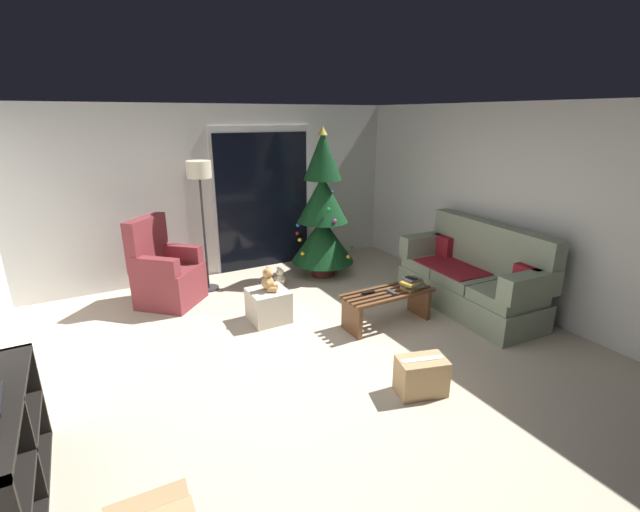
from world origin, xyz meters
The scene contains 18 objects.
ground_plane centered at (0.00, 0.00, 0.00)m, with size 7.00×7.00×0.00m, color beige.
wall_back centered at (0.00, 3.06, 1.25)m, with size 5.72×0.12×2.50m, color silver.
wall_right centered at (2.86, 0.00, 1.25)m, with size 0.12×6.00×2.50m, color silver.
patio_door_frame centered at (0.65, 2.99, 1.10)m, with size 1.60×0.02×2.20m, color silver.
patio_door_glass centered at (0.65, 2.97, 1.05)m, with size 1.50×0.02×2.10m, color black.
couch centered at (2.32, 0.20, 0.40)m, with size 0.90×1.99×1.08m.
coffee_table centered at (1.10, 0.35, 0.27)m, with size 1.10×0.40×0.41m.
remote_graphite centered at (1.11, 0.29, 0.42)m, with size 0.04×0.16×0.02m, color #333338.
remote_black centered at (0.87, 0.41, 0.42)m, with size 0.04×0.16×0.02m, color black.
book_stack centered at (1.39, 0.28, 0.47)m, with size 0.28×0.23×0.13m.
cell_phone centered at (1.39, 0.29, 0.54)m, with size 0.07×0.14×0.01m, color black.
christmas_tree centered at (1.25, 2.15, 0.97)m, with size 0.94×0.94×2.20m.
armchair centered at (-1.03, 2.22, 0.40)m, with size 0.97×0.97×1.13m.
floor_lamp centered at (-0.44, 2.43, 1.51)m, with size 0.32×0.32×1.78m.
ottoman centered at (-0.07, 1.11, 0.19)m, with size 0.44×0.44×0.38m, color beige.
teddy_bear_honey centered at (-0.07, 1.10, 0.50)m, with size 0.22×0.21×0.29m.
teddy_bear_cream_by_tree centered at (0.48, 2.03, 0.12)m, with size 0.21×0.21×0.29m.
cardboard_box_taped_mid_floor centered at (0.55, -0.87, 0.17)m, with size 0.48×0.37×0.34m.
Camera 1 is at (-1.83, -3.31, 2.35)m, focal length 24.34 mm.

